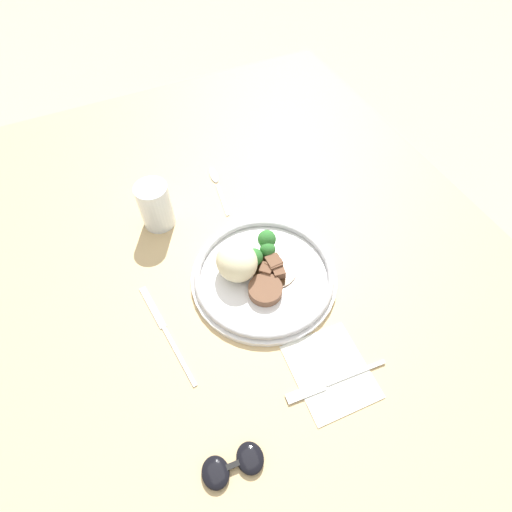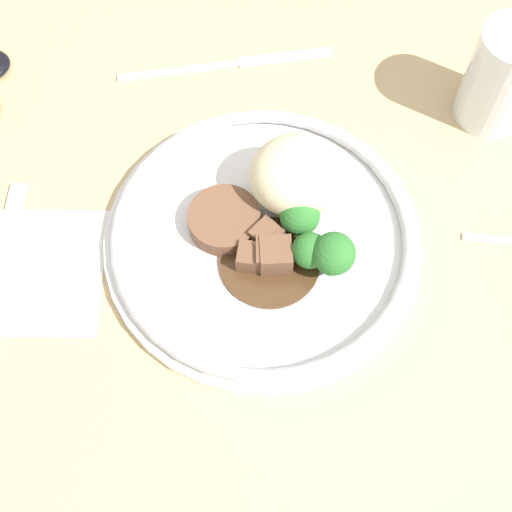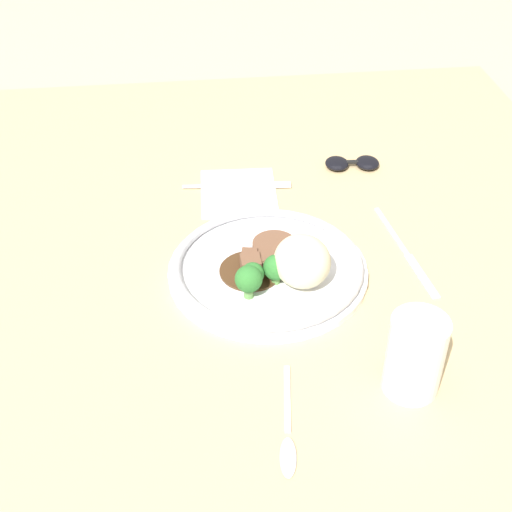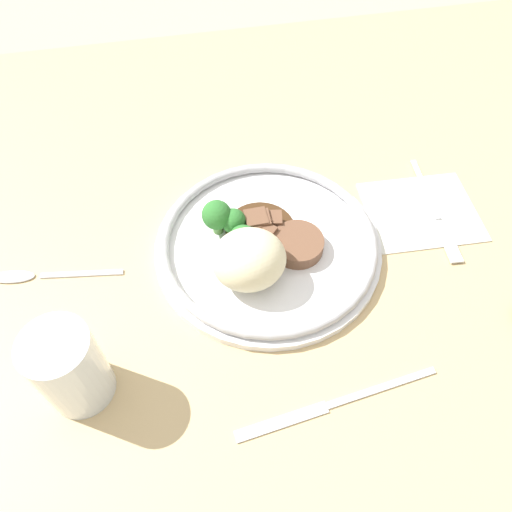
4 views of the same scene
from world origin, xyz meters
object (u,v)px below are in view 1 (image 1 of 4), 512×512
(knife, at_px, (164,328))
(juice_glass, at_px, (156,208))
(fork, at_px, (327,384))
(spoon, at_px, (216,181))
(plate, at_px, (260,272))
(sunglasses, at_px, (233,465))

(knife, bearing_deg, juice_glass, -22.59)
(fork, height_order, spoon, same)
(plate, xyz_separation_m, juice_glass, (0.22, 0.13, 0.03))
(knife, relative_size, sunglasses, 2.33)
(plate, relative_size, juice_glass, 2.72)
(spoon, distance_m, sunglasses, 0.59)
(juice_glass, bearing_deg, plate, -148.78)
(plate, relative_size, fork, 1.55)
(plate, xyz_separation_m, fork, (-0.23, -0.01, -0.02))
(plate, distance_m, spoon, 0.28)
(knife, bearing_deg, sunglasses, 178.49)
(plate, height_order, sunglasses, plate)
(plate, relative_size, sunglasses, 2.90)
(spoon, xyz_separation_m, sunglasses, (-0.55, 0.20, 0.01))
(fork, xyz_separation_m, spoon, (0.51, -0.01, -0.00))
(knife, xyz_separation_m, sunglasses, (-0.25, -0.02, 0.01))
(juice_glass, relative_size, fork, 0.57)
(juice_glass, distance_m, spoon, 0.17)
(plate, relative_size, knife, 1.24)
(plate, bearing_deg, spoon, -4.47)
(juice_glass, xyz_separation_m, knife, (-0.24, 0.07, -0.04))
(fork, bearing_deg, spoon, -86.80)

